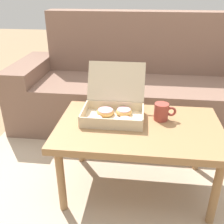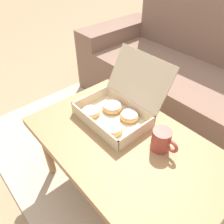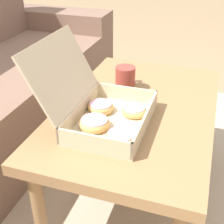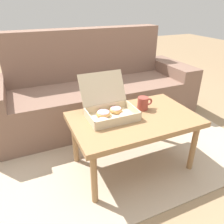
{
  "view_description": "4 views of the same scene",
  "coord_description": "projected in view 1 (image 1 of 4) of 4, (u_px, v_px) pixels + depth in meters",
  "views": [
    {
      "loc": [
        0.0,
        -1.43,
        1.18
      ],
      "look_at": [
        -0.16,
        -0.06,
        0.51
      ],
      "focal_mm": 42.0,
      "sensor_mm": 36.0,
      "label": 1
    },
    {
      "loc": [
        0.47,
        -0.61,
        1.21
      ],
      "look_at": [
        -0.16,
        -0.06,
        0.51
      ],
      "focal_mm": 35.0,
      "sensor_mm": 36.0,
      "label": 2
    },
    {
      "loc": [
        -1.04,
        -0.36,
        1.05
      ],
      "look_at": [
        -0.16,
        -0.06,
        0.51
      ],
      "focal_mm": 50.0,
      "sensor_mm": 36.0,
      "label": 3
    },
    {
      "loc": [
        -0.73,
        -1.36,
        1.24
      ],
      "look_at": [
        -0.16,
        -0.06,
        0.51
      ],
      "focal_mm": 35.0,
      "sensor_mm": 36.0,
      "label": 4
    }
  ],
  "objects": [
    {
      "name": "area_rug",
      "position": [
        137.0,
        150.0,
        2.06
      ],
      "size": [
        2.34,
        1.83,
        0.01
      ],
      "primitive_type": "cube",
      "color": "tan",
      "rests_on": "ground_plane"
    },
    {
      "name": "ground_plane",
      "position": [
        136.0,
        175.0,
        1.8
      ],
      "size": [
        12.0,
        12.0,
        0.0
      ],
      "primitive_type": "plane",
      "color": "#937756"
    },
    {
      "name": "coffee_table",
      "position": [
        138.0,
        133.0,
        1.51
      ],
      "size": [
        0.94,
        0.58,
        0.46
      ],
      "color": "#997047",
      "rests_on": "ground_plane"
    },
    {
      "name": "couch",
      "position": [
        140.0,
        90.0,
        2.36
      ],
      "size": [
        2.22,
        0.77,
        0.97
      ],
      "color": "#7A5B4C",
      "rests_on": "ground_plane"
    },
    {
      "name": "coffee_mug",
      "position": [
        161.0,
        112.0,
        1.53
      ],
      "size": [
        0.13,
        0.08,
        0.1
      ],
      "color": "#993D33",
      "rests_on": "coffee_table"
    },
    {
      "name": "pastry_box",
      "position": [
        112.0,
        109.0,
        1.56
      ],
      "size": [
        0.36,
        0.36,
        0.29
      ],
      "color": "beige",
      "rests_on": "coffee_table"
    }
  ]
}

